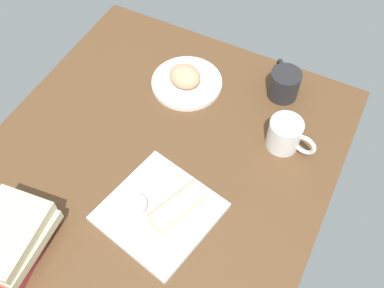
% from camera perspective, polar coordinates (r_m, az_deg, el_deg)
% --- Properties ---
extents(dining_table, '(1.10, 0.90, 0.04)m').
position_cam_1_polar(dining_table, '(1.18, -5.84, -4.51)').
color(dining_table, brown).
rests_on(dining_table, ground).
extents(round_plate, '(0.21, 0.21, 0.01)m').
position_cam_1_polar(round_plate, '(1.34, -0.67, 7.86)').
color(round_plate, white).
rests_on(round_plate, dining_table).
extents(scone_pastry, '(0.11, 0.11, 0.06)m').
position_cam_1_polar(scone_pastry, '(1.31, -0.91, 8.68)').
color(scone_pastry, tan).
rests_on(scone_pastry, round_plate).
extents(square_plate, '(0.30, 0.30, 0.02)m').
position_cam_1_polar(square_plate, '(1.10, -4.19, -8.69)').
color(square_plate, white).
rests_on(square_plate, dining_table).
extents(sauce_cup, '(0.06, 0.06, 0.03)m').
position_cam_1_polar(sauce_cup, '(1.09, -7.21, -7.85)').
color(sauce_cup, silver).
rests_on(sauce_cup, square_plate).
extents(breakfast_wrap, '(0.16, 0.11, 0.06)m').
position_cam_1_polar(breakfast_wrap, '(1.07, -1.90, -8.07)').
color(breakfast_wrap, beige).
rests_on(breakfast_wrap, square_plate).
extents(book_stack, '(0.22, 0.17, 0.09)m').
position_cam_1_polar(book_stack, '(1.11, -22.18, -11.13)').
color(book_stack, '#A53338').
rests_on(book_stack, dining_table).
extents(coffee_mug, '(0.09, 0.14, 0.09)m').
position_cam_1_polar(coffee_mug, '(1.20, 11.93, 1.19)').
color(coffee_mug, white).
rests_on(coffee_mug, dining_table).
extents(second_mug, '(0.12, 0.10, 0.09)m').
position_cam_1_polar(second_mug, '(1.32, 11.73, 7.65)').
color(second_mug, '#262628').
rests_on(second_mug, dining_table).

